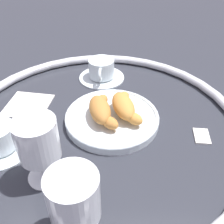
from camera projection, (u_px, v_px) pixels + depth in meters
ground_plane at (100, 127)px, 0.64m from camera, size 2.20×2.20×0.00m
table_chrome_rim at (100, 123)px, 0.63m from camera, size 0.68×0.68×0.02m
pastry_plate at (112, 118)px, 0.65m from camera, size 0.23×0.23×0.02m
croissant_large at (102, 110)px, 0.62m from camera, size 0.13×0.09×0.04m
croissant_small at (124, 106)px, 0.64m from camera, size 0.13×0.09×0.04m
coffee_cup_near at (101, 71)px, 0.80m from camera, size 0.14×0.14×0.06m
juice_glass_left at (74, 200)px, 0.38m from camera, size 0.08×0.08×0.14m
juice_glass_right at (38, 143)px, 0.47m from camera, size 0.08×0.08×0.14m
sugar_packet at (202, 135)px, 0.61m from camera, size 0.05×0.04×0.01m
folded_napkin at (28, 105)px, 0.70m from camera, size 0.12×0.12×0.01m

